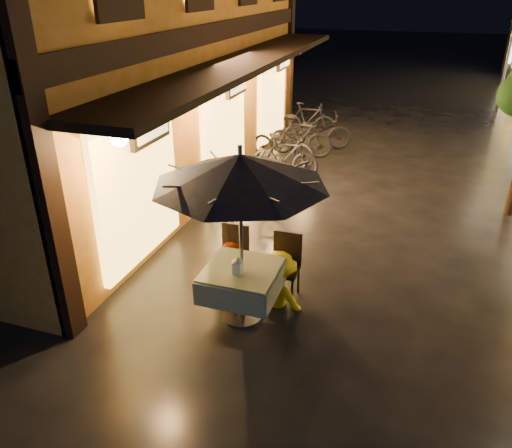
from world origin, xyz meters
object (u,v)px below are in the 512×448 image
(cafe_table, at_px, (242,281))
(patio_umbrella, at_px, (240,170))
(person_orange, at_px, (229,244))
(table_lantern, at_px, (238,264))
(bicycle_0, at_px, (246,195))
(person_yellow, at_px, (278,255))

(cafe_table, xyz_separation_m, patio_umbrella, (0.00, 0.00, 1.56))
(patio_umbrella, bearing_deg, person_orange, 124.33)
(cafe_table, bearing_deg, table_lantern, -90.00)
(cafe_table, relative_size, patio_umbrella, 0.40)
(patio_umbrella, height_order, bicycle_0, patio_umbrella)
(patio_umbrella, height_order, table_lantern, patio_umbrella)
(person_yellow, bearing_deg, cafe_table, 64.66)
(person_yellow, bearing_deg, person_orange, 3.35)
(cafe_table, height_order, bicycle_0, bicycle_0)
(table_lantern, distance_m, person_orange, 0.85)
(cafe_table, distance_m, table_lantern, 0.36)
(patio_umbrella, xyz_separation_m, bicycle_0, (-1.07, 3.17, -1.72))
(patio_umbrella, distance_m, person_orange, 1.55)
(bicycle_0, bearing_deg, table_lantern, -162.38)
(table_lantern, xyz_separation_m, person_orange, (-0.40, 0.73, -0.15))
(patio_umbrella, relative_size, person_orange, 1.60)
(table_lantern, distance_m, person_yellow, 0.76)
(cafe_table, xyz_separation_m, person_yellow, (0.35, 0.52, 0.18))
(bicycle_0, bearing_deg, patio_umbrella, -161.64)
(cafe_table, bearing_deg, patio_umbrella, 0.00)
(patio_umbrella, bearing_deg, bicycle_0, 108.61)
(cafe_table, height_order, person_orange, person_orange)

